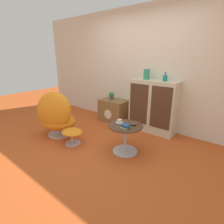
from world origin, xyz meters
TOP-DOWN VIEW (x-y plane):
  - ground_plane at (0.00, 0.00)m, footprint 12.00×12.00m
  - wall_back at (0.00, 1.61)m, footprint 6.40×0.06m
  - sideboard at (0.44, 1.39)m, footprint 0.99×0.39m
  - tv_console at (-0.59, 1.35)m, footprint 0.68×0.47m
  - egg_chair at (-0.95, -0.06)m, footprint 0.93×0.91m
  - ottoman at (-0.44, -0.10)m, footprint 0.43×0.36m
  - coffee_table at (0.49, 0.29)m, footprint 0.58×0.58m
  - vase_leftmost at (0.24, 1.40)m, footprint 0.13×0.13m
  - vase_inner_left at (0.65, 1.40)m, footprint 0.09×0.09m
  - potted_plant at (-0.67, 1.35)m, footprint 0.13×0.13m
  - teacup at (0.34, 0.33)m, footprint 0.13×0.13m
  - book_stack at (0.55, 0.19)m, footprint 0.13×0.11m
  - bowl at (0.57, 0.39)m, footprint 0.12×0.12m

SIDE VIEW (x-z plane):
  - ground_plane at x=0.00m, z-range 0.00..0.00m
  - ottoman at x=-0.44m, z-range 0.07..0.36m
  - tv_console at x=-0.59m, z-range 0.00..0.54m
  - coffee_table at x=0.49m, z-range 0.05..0.55m
  - egg_chair at x=-0.95m, z-range -0.05..0.91m
  - bowl at x=0.57m, z-range 0.49..0.53m
  - teacup at x=0.34m, z-range 0.49..0.54m
  - book_stack at x=0.55m, z-range 0.49..0.55m
  - sideboard at x=0.44m, z-range 0.00..1.11m
  - potted_plant at x=-0.67m, z-range 0.55..0.74m
  - vase_inner_left at x=0.65m, z-range 1.08..1.26m
  - vase_leftmost at x=0.24m, z-range 1.11..1.32m
  - wall_back at x=0.00m, z-range 0.00..2.60m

